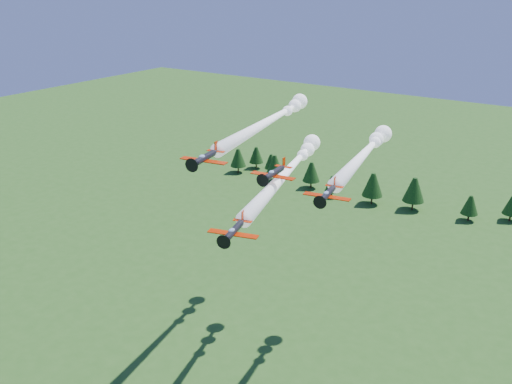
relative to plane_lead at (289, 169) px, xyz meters
The scene contains 5 objects.
plane_lead is the anchor object (origin of this frame).
plane_left 15.88m from the plane_lead, 136.25° to the left, with size 14.69×54.24×3.70m.
plane_right 15.27m from the plane_lead, 37.96° to the left, with size 12.31×44.37×3.70m.
plane_slot 11.04m from the plane_lead, 74.56° to the right, with size 8.33×9.04×2.92m.
treeline 97.24m from the plane_lead, 90.60° to the left, with size 168.62×19.74×11.90m.
Camera 1 is at (48.10, -72.46, 75.74)m, focal length 40.00 mm.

